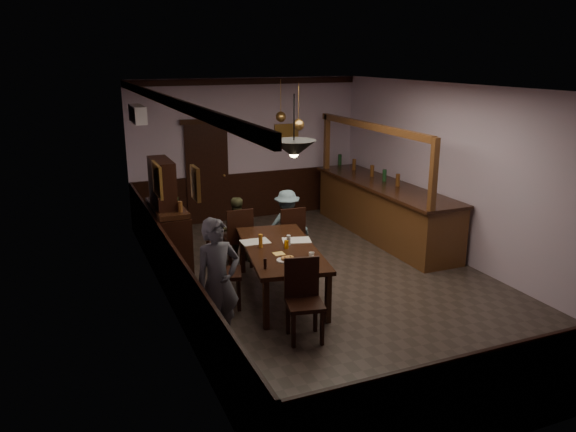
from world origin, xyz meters
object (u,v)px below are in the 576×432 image
chair_side (218,268)px  coffee_cup (312,255)px  chair_far_right (291,232)px  person_seated_left (236,230)px  dining_table (281,251)px  person_standing (218,283)px  bar_counter (383,209)px  person_seated_right (287,224)px  pendant_iron (294,149)px  chair_near (303,295)px  pendant_brass_far (281,117)px  pendant_brass_mid (298,125)px  chair_far_left (239,235)px  soda_can (286,244)px  sideboard (167,226)px

chair_side → coffee_cup: 1.32m
chair_far_right → person_seated_left: (-0.85, 0.43, 0.03)m
dining_table → person_standing: 1.64m
person_seated_left → bar_counter: 3.08m
person_standing → person_seated_right: size_ratio=1.32×
chair_side → pendant_iron: bearing=-116.3°
chair_near → person_standing: 1.08m
coffee_cup → bar_counter: bar_counter is taller
dining_table → pendant_brass_far: 3.56m
chair_side → pendant_brass_mid: size_ratio=1.31×
pendant_brass_far → bar_counter: bearing=-33.7°
chair_far_left → person_seated_left: 0.28m
pendant_brass_mid → person_standing: bearing=-129.8°
chair_far_left → chair_side: bearing=64.4°
chair_side → bar_counter: 4.26m
chair_far_right → pendant_brass_far: size_ratio=1.23×
chair_near → soda_can: chair_near is taller
chair_far_right → pendant_brass_mid: bearing=-120.5°
chair_far_right → pendant_brass_far: (0.54, 1.77, 1.75)m
sideboard → pendant_iron: size_ratio=2.35×
chair_far_left → person_seated_left: person_seated_left is taller
chair_far_right → soda_can: (-0.60, -1.24, 0.26)m
bar_counter → pendant_iron: pendant_iron is taller
person_standing → sideboard: size_ratio=0.87×
coffee_cup → chair_far_right: bearing=85.6°
dining_table → person_seated_left: 1.62m
coffee_cup → soda_can: soda_can is taller
bar_counter → pendant_brass_far: 2.67m
chair_side → sideboard: size_ratio=0.58×
person_standing → bar_counter: size_ratio=0.40×
coffee_cup → soda_can: 0.54m
person_seated_left → soda_can: size_ratio=9.56×
person_standing → pendant_brass_far: bearing=47.3°
person_standing → chair_near: bearing=-24.5°
chair_side → person_standing: bearing=-179.3°
person_seated_right → soda_can: (-0.65, -1.52, 0.20)m
bar_counter → chair_side: bearing=-154.4°
person_seated_right → sideboard: size_ratio=0.66×
soda_can → pendant_brass_far: 3.55m
sideboard → bar_counter: bar_counter is taller
chair_side → person_standing: (-0.29, -1.03, 0.22)m
person_seated_left → bar_counter: bar_counter is taller
pendant_brass_mid → coffee_cup: bearing=-109.2°
dining_table → soda_can: size_ratio=19.48×
person_seated_right → soda_can: bearing=75.3°
chair_far_left → person_standing: person_standing is taller
dining_table → person_seated_left: bearing=96.5°
bar_counter → pendant_iron: (-3.03, -2.60, 1.75)m
coffee_cup → pendant_brass_mid: bearing=80.5°
chair_far_left → bar_counter: bearing=-168.1°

